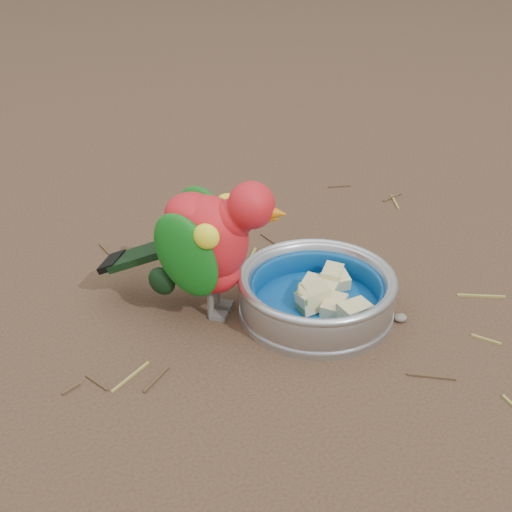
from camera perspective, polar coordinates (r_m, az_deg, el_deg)
ground at (r=0.89m, az=3.94°, el=-9.22°), size 60.00×60.00×0.00m
food_bowl at (r=0.99m, az=4.82°, el=-4.22°), size 0.21×0.21×0.02m
bowl_wall at (r=0.97m, az=4.90°, el=-2.76°), size 0.21×0.21×0.04m
fruit_wedges at (r=0.98m, az=4.88°, el=-3.11°), size 0.13×0.13×0.03m
lory_parrot at (r=0.95m, az=-3.81°, el=0.46°), size 0.25×0.25×0.19m
ground_debris at (r=0.93m, az=-1.04°, el=-7.22°), size 0.90×0.80×0.01m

